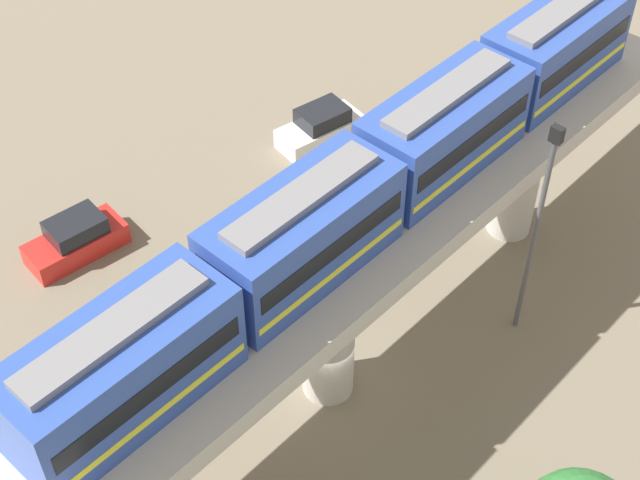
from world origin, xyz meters
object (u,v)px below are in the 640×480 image
at_px(train, 377,179).
at_px(parked_car_red, 76,239).
at_px(signal_post, 537,225).
at_px(parked_car_white, 321,127).

height_order(train, parked_car_red, train).
bearing_deg(train, signal_post, 55.69).
relative_size(parked_car_red, signal_post, 0.45).
distance_m(parked_car_white, signal_post, 14.71).
xyz_separation_m(train, parked_car_red, (-12.51, -4.28, -7.95)).
height_order(parked_car_white, parked_car_red, same).
bearing_deg(parked_car_white, signal_post, -3.16).
bearing_deg(signal_post, parked_car_red, -149.78).
xyz_separation_m(parked_car_white, signal_post, (13.55, -3.34, 4.66)).
bearing_deg(parked_car_white, train, -28.67).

